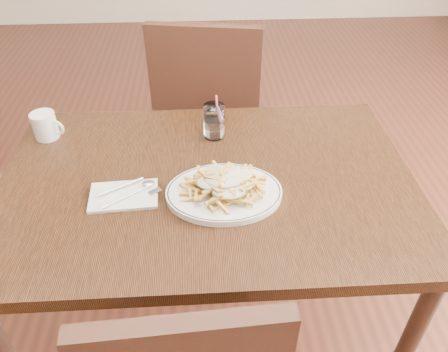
{
  "coord_description": "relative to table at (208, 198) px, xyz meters",
  "views": [
    {
      "loc": [
        -0.01,
        -0.98,
        1.55
      ],
      "look_at": [
        0.04,
        -0.08,
        0.82
      ],
      "focal_mm": 35.0,
      "sensor_mm": 36.0,
      "label": 1
    }
  ],
  "objects": [
    {
      "name": "floor",
      "position": [
        0.0,
        0.0,
        -0.67
      ],
      "size": [
        7.0,
        7.0,
        0.0
      ],
      "primitive_type": "plane",
      "color": "black",
      "rests_on": "ground"
    },
    {
      "name": "cutlery",
      "position": [
        -0.23,
        -0.06,
        0.09
      ],
      "size": [
        0.17,
        0.16,
        0.01
      ],
      "color": "silver",
      "rests_on": "napkin"
    },
    {
      "name": "loaded_fries",
      "position": [
        0.04,
        -0.08,
        0.13
      ],
      "size": [
        0.23,
        0.19,
        0.06
      ],
      "color": "gold",
      "rests_on": "fries_plate"
    },
    {
      "name": "fries_plate",
      "position": [
        0.04,
        -0.08,
        0.09
      ],
      "size": [
        0.39,
        0.36,
        0.02
      ],
      "color": "silver",
      "rests_on": "table"
    },
    {
      "name": "coffee_mug",
      "position": [
        -0.52,
        0.25,
        0.12
      ],
      "size": [
        0.11,
        0.08,
        0.09
      ],
      "color": "silver",
      "rests_on": "table"
    },
    {
      "name": "water_glass",
      "position": [
        0.03,
        0.22,
        0.13
      ],
      "size": [
        0.07,
        0.07,
        0.15
      ],
      "color": "white",
      "rests_on": "table"
    },
    {
      "name": "table",
      "position": [
        0.0,
        0.0,
        0.0
      ],
      "size": [
        1.2,
        0.8,
        0.75
      ],
      "color": "black",
      "rests_on": "ground"
    },
    {
      "name": "chair_far",
      "position": [
        0.02,
        0.74,
        -0.12
      ],
      "size": [
        0.52,
        0.52,
        0.97
      ],
      "color": "black",
      "rests_on": "ground"
    },
    {
      "name": "napkin",
      "position": [
        -0.23,
        -0.07,
        0.08
      ],
      "size": [
        0.19,
        0.13,
        0.01
      ],
      "primitive_type": "cube",
      "rotation": [
        0.0,
        0.0,
        0.06
      ],
      "color": "silver",
      "rests_on": "table"
    }
  ]
}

